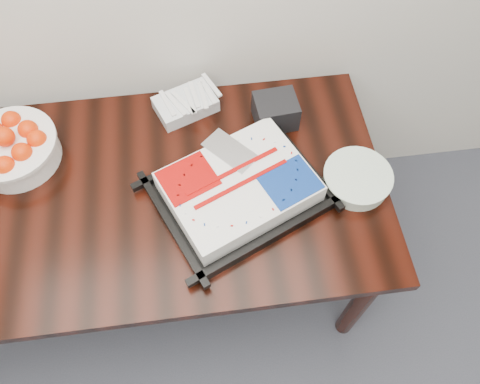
{
  "coord_description": "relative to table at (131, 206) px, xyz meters",
  "views": [
    {
      "loc": [
        0.29,
        1.15,
        2.14
      ],
      "look_at": [
        0.38,
        1.91,
        0.83
      ],
      "focal_mm": 35.0,
      "sensor_mm": 36.0,
      "label": 1
    }
  ],
  "objects": [
    {
      "name": "table",
      "position": [
        0.0,
        0.0,
        0.0
      ],
      "size": [
        1.8,
        0.9,
        0.75
      ],
      "color": "black",
      "rests_on": "ground"
    },
    {
      "name": "cake_tray",
      "position": [
        0.38,
        -0.06,
        0.14
      ],
      "size": [
        0.65,
        0.59,
        0.11
      ],
      "color": "black",
      "rests_on": "table"
    },
    {
      "name": "tangerine_bowl",
      "position": [
        -0.38,
        0.2,
        0.17
      ],
      "size": [
        0.32,
        0.32,
        0.2
      ],
      "color": "white",
      "rests_on": "table"
    },
    {
      "name": "plate_stack",
      "position": [
        0.79,
        -0.06,
        0.12
      ],
      "size": [
        0.24,
        0.24,
        0.06
      ],
      "color": "white",
      "rests_on": "table"
    },
    {
      "name": "fork_bag",
      "position": [
        0.23,
        0.35,
        0.12
      ],
      "size": [
        0.26,
        0.21,
        0.06
      ],
      "color": "silver",
      "rests_on": "table"
    },
    {
      "name": "napkin_box",
      "position": [
        0.56,
        0.25,
        0.14
      ],
      "size": [
        0.16,
        0.14,
        0.11
      ],
      "primitive_type": "cube",
      "rotation": [
        0.0,
        0.0,
        0.08
      ],
      "color": "black",
      "rests_on": "table"
    }
  ]
}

